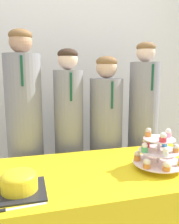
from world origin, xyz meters
TOP-DOWN VIEW (x-y plane):
  - wall_back at (0.00, 1.53)m, footprint 9.00×0.06m
  - table at (0.00, 0.37)m, footprint 1.49×0.74m
  - round_cake at (-0.50, 0.22)m, footprint 0.27×0.27m
  - cake_knife at (-0.55, 0.06)m, footprint 0.26×0.04m
  - cupcake_stand at (0.35, 0.30)m, footprint 0.32×0.32m
  - student_0 at (-0.47, 0.95)m, footprint 0.29×0.29m
  - student_1 at (-0.11, 0.95)m, footprint 0.24×0.25m
  - student_2 at (0.22, 0.95)m, footprint 0.29×0.29m
  - student_3 at (0.58, 0.95)m, footprint 0.27×0.27m

SIDE VIEW (x-z plane):
  - table at x=0.00m, z-range 0.00..0.72m
  - student_2 at x=0.22m, z-range -0.03..1.43m
  - cake_knife at x=-0.55m, z-range 0.72..0.73m
  - student_1 at x=-0.11m, z-range -0.03..1.49m
  - student_3 at x=0.58m, z-range -0.03..1.56m
  - round_cake at x=-0.50m, z-range 0.72..0.84m
  - student_0 at x=-0.47m, z-range -0.04..1.62m
  - cupcake_stand at x=0.35m, z-range 0.70..0.96m
  - wall_back at x=0.00m, z-range 0.00..2.70m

